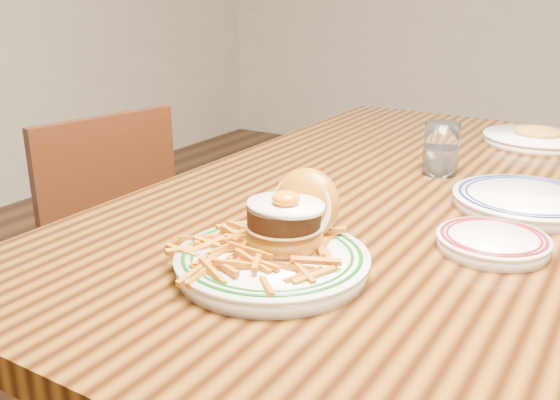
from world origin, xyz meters
The scene contains 7 objects.
table centered at (0.00, 0.00, 0.66)m, with size 0.85×1.60×0.75m.
chair_left centered at (-0.82, -0.07, 0.45)m, with size 0.47×0.47×0.84m.
main_plate centered at (0.01, -0.44, 0.79)m, with size 0.28×0.29×0.14m.
side_plate centered at (0.26, -0.21, 0.77)m, with size 0.17×0.17×0.03m.
rear_plate centered at (0.27, 0.02, 0.77)m, with size 0.27×0.27×0.03m.
water_glass centered at (0.06, 0.15, 0.80)m, with size 0.08×0.08×0.11m.
far_plate centered at (0.19, 0.54, 0.77)m, with size 0.27×0.27×0.05m.
Camera 1 is at (0.45, -1.15, 1.15)m, focal length 40.00 mm.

